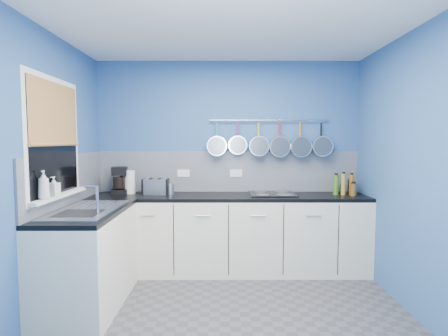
{
  "coord_description": "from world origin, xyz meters",
  "views": [
    {
      "loc": [
        -0.06,
        -2.9,
        1.53
      ],
      "look_at": [
        -0.05,
        0.75,
        1.25
      ],
      "focal_mm": 28.46,
      "sensor_mm": 36.0,
      "label": 1
    }
  ],
  "objects_px": {
    "soap_bottle_a": "(44,185)",
    "hob": "(272,194)",
    "paper_towel": "(130,182)",
    "toaster": "(156,187)",
    "coffee_maker": "(119,181)",
    "canister": "(170,189)",
    "soap_bottle_b": "(54,186)"
  },
  "relations": [
    {
      "from": "toaster",
      "to": "hob",
      "type": "distance_m",
      "value": 1.38
    },
    {
      "from": "soap_bottle_a",
      "to": "coffee_maker",
      "type": "relative_size",
      "value": 0.74
    },
    {
      "from": "toaster",
      "to": "paper_towel",
      "type": "bearing_deg",
      "value": 178.06
    },
    {
      "from": "canister",
      "to": "hob",
      "type": "relative_size",
      "value": 0.24
    },
    {
      "from": "canister",
      "to": "paper_towel",
      "type": "bearing_deg",
      "value": 172.53
    },
    {
      "from": "coffee_maker",
      "to": "canister",
      "type": "relative_size",
      "value": 2.53
    },
    {
      "from": "coffee_maker",
      "to": "toaster",
      "type": "height_order",
      "value": "coffee_maker"
    },
    {
      "from": "toaster",
      "to": "canister",
      "type": "xyz_separation_m",
      "value": [
        0.18,
        -0.02,
        -0.03
      ]
    },
    {
      "from": "coffee_maker",
      "to": "toaster",
      "type": "xyz_separation_m",
      "value": [
        0.43,
        -0.01,
        -0.07
      ]
    },
    {
      "from": "paper_towel",
      "to": "hob",
      "type": "distance_m",
      "value": 1.7
    },
    {
      "from": "soap_bottle_b",
      "to": "coffee_maker",
      "type": "relative_size",
      "value": 0.53
    },
    {
      "from": "paper_towel",
      "to": "coffee_maker",
      "type": "distance_m",
      "value": 0.12
    },
    {
      "from": "soap_bottle_b",
      "to": "paper_towel",
      "type": "bearing_deg",
      "value": 72.67
    },
    {
      "from": "paper_towel",
      "to": "hob",
      "type": "height_order",
      "value": "paper_towel"
    },
    {
      "from": "paper_towel",
      "to": "toaster",
      "type": "height_order",
      "value": "paper_towel"
    },
    {
      "from": "soap_bottle_a",
      "to": "hob",
      "type": "distance_m",
      "value": 2.42
    },
    {
      "from": "coffee_maker",
      "to": "toaster",
      "type": "distance_m",
      "value": 0.44
    },
    {
      "from": "soap_bottle_a",
      "to": "coffee_maker",
      "type": "bearing_deg",
      "value": 79.16
    },
    {
      "from": "soap_bottle_a",
      "to": "toaster",
      "type": "bearing_deg",
      "value": 61.96
    },
    {
      "from": "coffee_maker",
      "to": "canister",
      "type": "xyz_separation_m",
      "value": [
        0.61,
        -0.03,
        -0.1
      ]
    },
    {
      "from": "hob",
      "to": "toaster",
      "type": "bearing_deg",
      "value": 179.61
    },
    {
      "from": "soap_bottle_b",
      "to": "toaster",
      "type": "xyz_separation_m",
      "value": [
        0.67,
        1.09,
        -0.14
      ]
    },
    {
      "from": "coffee_maker",
      "to": "hob",
      "type": "xyz_separation_m",
      "value": [
        1.81,
        -0.02,
        -0.16
      ]
    },
    {
      "from": "soap_bottle_b",
      "to": "toaster",
      "type": "bearing_deg",
      "value": 58.31
    },
    {
      "from": "canister",
      "to": "soap_bottle_b",
      "type": "bearing_deg",
      "value": -128.31
    },
    {
      "from": "toaster",
      "to": "canister",
      "type": "distance_m",
      "value": 0.18
    },
    {
      "from": "toaster",
      "to": "canister",
      "type": "relative_size",
      "value": 2.23
    },
    {
      "from": "soap_bottle_a",
      "to": "soap_bottle_b",
      "type": "bearing_deg",
      "value": 90.0
    },
    {
      "from": "canister",
      "to": "hob",
      "type": "xyz_separation_m",
      "value": [
        1.2,
        0.01,
        -0.06
      ]
    },
    {
      "from": "paper_towel",
      "to": "toaster",
      "type": "bearing_deg",
      "value": -8.67
    },
    {
      "from": "paper_towel",
      "to": "coffee_maker",
      "type": "relative_size",
      "value": 0.86
    },
    {
      "from": "soap_bottle_a",
      "to": "hob",
      "type": "xyz_separation_m",
      "value": [
        2.05,
        1.26,
        -0.26
      ]
    }
  ]
}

